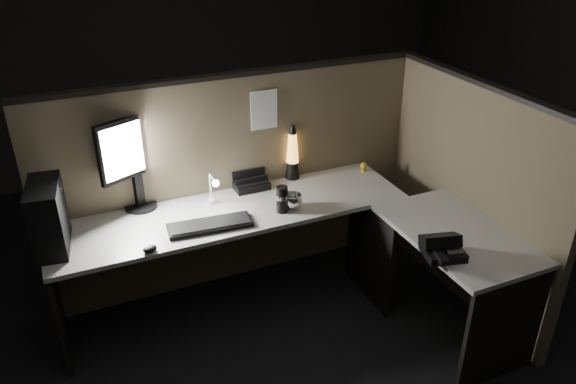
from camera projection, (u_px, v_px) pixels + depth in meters
name	position (u px, v px, depth m)	size (l,w,h in m)	color
floor	(292.00, 350.00, 3.50)	(6.00, 6.00, 0.00)	black
room_shell	(292.00, 102.00, 2.75)	(6.00, 6.00, 6.00)	silver
partition_back	(237.00, 182.00, 3.91)	(2.66, 0.06, 1.50)	brown
partition_right	(468.00, 197.00, 3.72)	(0.06, 1.66, 1.50)	brown
desk	(301.00, 246.00, 3.50)	(2.60, 1.60, 0.73)	#B1AFA7
pc_tower	(48.00, 217.00, 3.13)	(0.17, 0.38, 0.40)	black
monitor	(134.00, 154.00, 3.47)	(0.45, 0.23, 0.61)	black
keyboard	(210.00, 225.00, 3.41)	(0.51, 0.17, 0.02)	black
mouse	(150.00, 249.00, 3.17)	(0.09, 0.06, 0.03)	black
clip_lamp	(213.00, 189.00, 3.58)	(0.04, 0.17, 0.22)	silver
organizer	(249.00, 181.00, 3.88)	(0.24, 0.21, 0.18)	black
lava_lamp	(292.00, 157.00, 3.95)	(0.11, 0.11, 0.39)	black
travel_mug	(282.00, 199.00, 3.55)	(0.08, 0.08, 0.18)	black
steel_mug	(292.00, 201.00, 3.60)	(0.13, 0.13, 0.10)	silver
figurine	(364.00, 166.00, 4.10)	(0.05, 0.05, 0.05)	gold
pinned_paper	(264.00, 110.00, 3.72)	(0.19, 0.00, 0.27)	white
desk_phone	(442.00, 248.00, 3.13)	(0.25, 0.26, 0.13)	black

